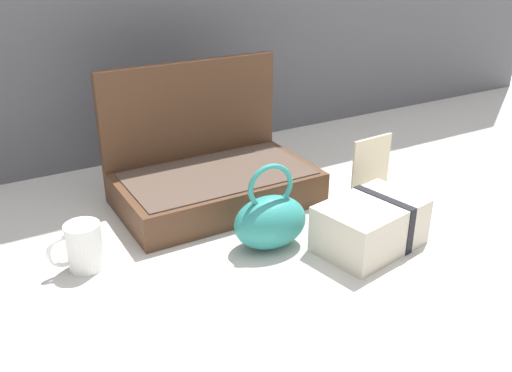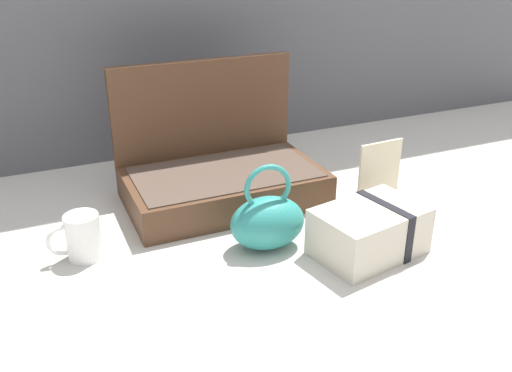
% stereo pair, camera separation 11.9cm
% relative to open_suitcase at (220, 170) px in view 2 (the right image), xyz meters
% --- Properties ---
extents(ground_plane, '(6.00, 6.00, 0.00)m').
position_rel_open_suitcase_xyz_m(ground_plane, '(0.01, -0.19, -0.07)').
color(ground_plane, beige).
extents(open_suitcase, '(0.47, 0.29, 0.33)m').
position_rel_open_suitcase_xyz_m(open_suitcase, '(0.00, 0.00, 0.00)').
color(open_suitcase, '#4C301E').
rests_on(open_suitcase, ground_plane).
extents(teal_pouch_handbag, '(0.17, 0.12, 0.19)m').
position_rel_open_suitcase_xyz_m(teal_pouch_handbag, '(0.01, -0.27, -0.01)').
color(teal_pouch_handbag, teal).
rests_on(teal_pouch_handbag, ground_plane).
extents(cream_toiletry_bag, '(0.25, 0.19, 0.11)m').
position_rel_open_suitcase_xyz_m(cream_toiletry_bag, '(0.19, -0.38, -0.02)').
color(cream_toiletry_bag, beige).
rests_on(cream_toiletry_bag, ground_plane).
extents(coffee_mug, '(0.11, 0.07, 0.10)m').
position_rel_open_suitcase_xyz_m(coffee_mug, '(-0.36, -0.16, -0.02)').
color(coffee_mug, white).
rests_on(coffee_mug, ground_plane).
extents(info_card_left, '(0.12, 0.01, 0.18)m').
position_rel_open_suitcase_xyz_m(info_card_left, '(0.32, -0.23, 0.02)').
color(info_card_left, beige).
rests_on(info_card_left, ground_plane).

